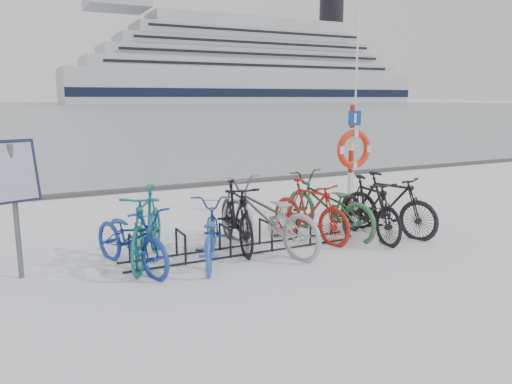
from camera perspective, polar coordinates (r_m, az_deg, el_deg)
ground at (r=8.07m, az=-1.17°, el=-6.72°), size 900.00×900.00×0.00m
ice_sheet at (r=162.04m, az=-25.32°, el=8.86°), size 400.00×298.00×0.02m
quay_edge at (r=13.50m, az=-11.82°, el=0.38°), size 400.00×0.25×0.10m
bike_rack at (r=8.02m, az=-1.18°, el=-5.49°), size 4.00×0.48×0.46m
info_board at (r=7.28m, az=-26.04°, el=1.24°), size 0.67×0.40×1.88m
lifebuoy_station at (r=10.30m, az=11.05°, el=4.80°), size 0.80×0.23×4.14m
cruise_ferry at (r=219.37m, az=-1.02°, el=13.67°), size 152.99×28.82×50.27m
bike_0 at (r=7.36m, az=-14.09°, el=-4.84°), size 1.21×1.96×0.97m
bike_1 at (r=7.55m, az=-12.38°, el=-3.63°), size 1.34×1.98×1.16m
bike_2 at (r=7.48m, az=-5.30°, el=-4.42°), size 1.29×1.90×0.94m
bike_3 at (r=8.14m, az=-2.30°, el=-2.42°), size 0.81×1.96×1.14m
bike_4 at (r=7.97m, az=1.22°, el=-2.54°), size 1.39×2.38×1.18m
bike_5 at (r=8.65m, az=6.18°, el=-1.89°), size 0.93×1.87×1.08m
bike_6 at (r=8.99m, az=8.18°, el=-1.26°), size 1.18×2.28×1.14m
bike_7 at (r=8.92m, az=12.81°, el=-1.61°), size 0.66×1.88×1.11m
bike_8 at (r=9.25m, az=14.90°, el=-1.17°), size 1.16×1.98×1.15m
snow_drifts at (r=8.43m, az=4.24°, el=-5.99°), size 5.41×1.47×0.21m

